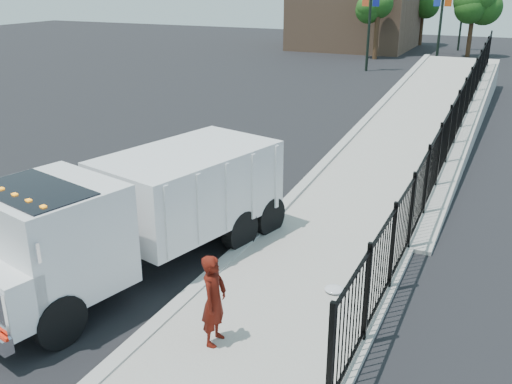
% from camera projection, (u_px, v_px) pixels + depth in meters
% --- Properties ---
extents(ground, '(120.00, 120.00, 0.00)m').
position_uv_depth(ground, '(189.00, 299.00, 11.41)').
color(ground, black).
rests_on(ground, ground).
extents(sidewalk, '(3.55, 12.00, 0.12)m').
position_uv_depth(sidewalk, '(228.00, 384.00, 8.93)').
color(sidewalk, '#9E998E').
rests_on(sidewalk, ground).
extents(curb, '(0.30, 12.00, 0.16)m').
position_uv_depth(curb, '(128.00, 352.00, 9.68)').
color(curb, '#ADAAA3').
rests_on(curb, ground).
extents(ramp, '(3.95, 24.06, 3.19)m').
position_uv_depth(ramp, '(428.00, 129.00, 24.15)').
color(ramp, '#9E998E').
rests_on(ramp, ground).
extents(iron_fence, '(0.10, 28.00, 1.80)m').
position_uv_depth(iron_fence, '(454.00, 135.00, 19.88)').
color(iron_fence, black).
rests_on(iron_fence, ground).
extents(truck, '(4.12, 7.83, 2.56)m').
position_uv_depth(truck, '(133.00, 211.00, 11.98)').
color(truck, black).
rests_on(truck, ground).
extents(worker, '(0.43, 0.63, 1.65)m').
position_uv_depth(worker, '(214.00, 300.00, 9.60)').
color(worker, '#501008').
rests_on(worker, sidewalk).
extents(debris, '(0.40, 0.40, 0.10)m').
position_uv_depth(debris, '(334.00, 289.00, 11.45)').
color(debris, silver).
rests_on(debris, sidewalk).
extents(light_pole_0, '(3.77, 0.22, 8.00)m').
position_uv_depth(light_pole_0, '(375.00, 5.00, 37.61)').
color(light_pole_0, black).
rests_on(light_pole_0, ground).
extents(light_pole_1, '(3.77, 0.22, 8.00)m').
position_uv_depth(light_pole_1, '(438.00, 4.00, 37.73)').
color(light_pole_1, black).
rests_on(light_pole_1, ground).
extents(tree_0, '(2.26, 2.26, 5.13)m').
position_uv_depth(tree_0, '(378.00, 7.00, 43.57)').
color(tree_0, '#382314').
rests_on(tree_0, ground).
extents(tree_1, '(2.53, 2.53, 5.27)m').
position_uv_depth(tree_1, '(474.00, 6.00, 44.96)').
color(tree_1, '#382314').
rests_on(tree_1, ground).
extents(tree_2, '(2.82, 2.82, 5.41)m').
position_uv_depth(tree_2, '(424.00, 1.00, 52.90)').
color(tree_2, '#382314').
rests_on(tree_2, ground).
extents(building, '(10.00, 10.00, 8.00)m').
position_uv_depth(building, '(357.00, 2.00, 50.89)').
color(building, '#8C664C').
rests_on(building, ground).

